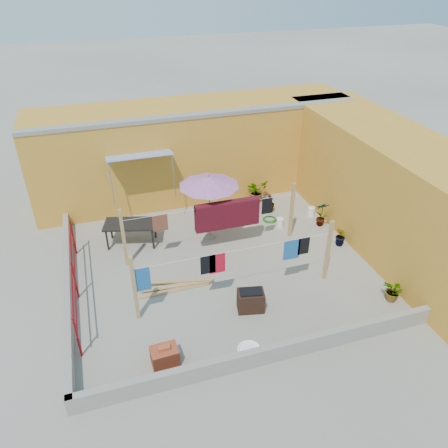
{
  "coord_description": "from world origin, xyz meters",
  "views": [
    {
      "loc": [
        -2.88,
        -9.41,
        7.47
      ],
      "look_at": [
        0.2,
        0.3,
        1.14
      ],
      "focal_mm": 35.0,
      "sensor_mm": 36.0,
      "label": 1
    }
  ],
  "objects": [
    {
      "name": "red_railing",
      "position": [
        -3.85,
        -0.2,
        0.72
      ],
      "size": [
        0.05,
        4.2,
        1.1
      ],
      "color": "maroon",
      "rests_on": "ground"
    },
    {
      "name": "patio_umbrella",
      "position": [
        0.11,
        1.45,
        1.91
      ],
      "size": [
        2.34,
        2.34,
        2.13
      ],
      "color": "gray",
      "rests_on": "ground"
    },
    {
      "name": "water_jug_a",
      "position": [
        3.7,
        1.69,
        0.16
      ],
      "size": [
        0.23,
        0.23,
        0.35
      ],
      "color": "white",
      "rests_on": "ground"
    },
    {
      "name": "outdoor_table",
      "position": [
        -2.21,
        1.84,
        0.65
      ],
      "size": [
        1.68,
        1.14,
        0.72
      ],
      "color": "black",
      "rests_on": "ground"
    },
    {
      "name": "plant_right_c",
      "position": [
        3.7,
        -2.72,
        0.29
      ],
      "size": [
        0.52,
        0.58,
        0.58
      ],
      "primitive_type": "imported",
      "rotation": [
        0.0,
        0.0,
        4.85
      ],
      "color": "#1F5518",
      "rests_on": "ground"
    },
    {
      "name": "ground",
      "position": [
        0.0,
        0.0,
        0.0
      ],
      "size": [
        80.0,
        80.0,
        0.0
      ],
      "primitive_type": "plane",
      "color": "#9E998E",
      "rests_on": "ground"
    },
    {
      "name": "plant_back_b",
      "position": [
        2.46,
        2.38,
        0.35
      ],
      "size": [
        0.41,
        0.41,
        0.69
      ],
      "primitive_type": "imported",
      "rotation": [
        0.0,
        0.0,
        1.51
      ],
      "color": "#1F5518",
      "rests_on": "ground"
    },
    {
      "name": "water_jug_b",
      "position": [
        2.42,
        1.36,
        0.15
      ],
      "size": [
        0.22,
        0.22,
        0.35
      ],
      "color": "white",
      "rests_on": "ground"
    },
    {
      "name": "wall_back",
      "position": [
        0.5,
        4.69,
        1.61
      ],
      "size": [
        11.0,
        3.27,
        3.21
      ],
      "color": "#BE8629",
      "rests_on": "ground"
    },
    {
      "name": "lumber_pile",
      "position": [
        -1.38,
        -0.58,
        0.06
      ],
      "size": [
        2.01,
        0.58,
        0.12
      ],
      "color": "tan",
      "rests_on": "ground"
    },
    {
      "name": "plant_back_a",
      "position": [
        2.33,
        3.2,
        0.4
      ],
      "size": [
        0.91,
        0.85,
        0.8
      ],
      "primitive_type": "imported",
      "rotation": [
        0.0,
        0.0,
        0.39
      ],
      "color": "#1F5518",
      "rests_on": "ground"
    },
    {
      "name": "plant_right_b",
      "position": [
        3.7,
        -0.17,
        0.33
      ],
      "size": [
        0.33,
        0.39,
        0.65
      ],
      "primitive_type": "imported",
      "rotation": [
        0.0,
        0.0,
        4.6
      ],
      "color": "#1F5518",
      "rests_on": "ground"
    },
    {
      "name": "parapet_front",
      "position": [
        0.0,
        -3.58,
        0.22
      ],
      "size": [
        8.3,
        0.16,
        0.44
      ],
      "primitive_type": "cube",
      "color": "gray",
      "rests_on": "ground"
    },
    {
      "name": "brazier",
      "position": [
        0.18,
        -1.94,
        0.28
      ],
      "size": [
        0.72,
        0.55,
        0.58
      ],
      "color": "black",
      "rests_on": "ground"
    },
    {
      "name": "white_basin",
      "position": [
        -0.33,
        -3.2,
        0.05
      ],
      "size": [
        0.54,
        0.54,
        0.09
      ],
      "color": "white",
      "rests_on": "ground"
    },
    {
      "name": "parapet_left",
      "position": [
        -4.08,
        0.0,
        0.22
      ],
      "size": [
        0.16,
        7.3,
        0.44
      ],
      "primitive_type": "cube",
      "color": "gray",
      "rests_on": "ground"
    },
    {
      "name": "wall_right",
      "position": [
        5.2,
        0.0,
        1.6
      ],
      "size": [
        2.4,
        9.0,
        3.2
      ],
      "primitive_type": "cube",
      "color": "#BE8629",
      "rests_on": "ground"
    },
    {
      "name": "brick_stack",
      "position": [
        -2.15,
        -2.95,
        0.21
      ],
      "size": [
        0.59,
        0.44,
        0.5
      ],
      "color": "#A44226",
      "rests_on": "ground"
    },
    {
      "name": "clothesline_rig",
      "position": [
        0.35,
        0.53,
        1.08
      ],
      "size": [
        5.09,
        2.35,
        1.8
      ],
      "color": "tan",
      "rests_on": "ground"
    },
    {
      "name": "plant_right_a",
      "position": [
        3.7,
        1.05,
        0.44
      ],
      "size": [
        0.51,
        0.38,
        0.88
      ],
      "primitive_type": "imported",
      "rotation": [
        0.0,
        0.0,
        2.99
      ],
      "color": "#1F5518",
      "rests_on": "ground"
    },
    {
      "name": "green_hose",
      "position": [
        2.27,
        1.84,
        0.03
      ],
      "size": [
        0.47,
        0.47,
        0.07
      ],
      "color": "#1B6A17",
      "rests_on": "ground"
    }
  ]
}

